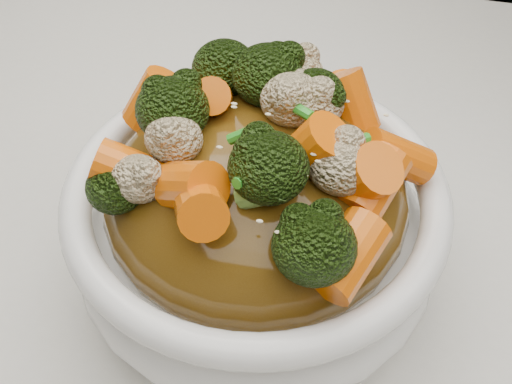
% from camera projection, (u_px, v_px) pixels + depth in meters
% --- Properties ---
extents(tablecloth, '(1.20, 0.80, 0.04)m').
position_uv_depth(tablecloth, '(260.00, 248.00, 0.46)').
color(tablecloth, silver).
rests_on(tablecloth, dining_table).
extents(bowl, '(0.26, 0.26, 0.09)m').
position_uv_depth(bowl, '(256.00, 229.00, 0.39)').
color(bowl, white).
rests_on(bowl, tablecloth).
extents(sauce_base, '(0.20, 0.20, 0.10)m').
position_uv_depth(sauce_base, '(256.00, 196.00, 0.36)').
color(sauce_base, '#4F340D').
rests_on(sauce_base, bowl).
extents(carrots, '(0.20, 0.20, 0.05)m').
position_uv_depth(carrots, '(256.00, 110.00, 0.31)').
color(carrots, '#E36007').
rests_on(carrots, sauce_base).
extents(broccoli, '(0.20, 0.20, 0.05)m').
position_uv_depth(broccoli, '(256.00, 111.00, 0.32)').
color(broccoli, black).
rests_on(broccoli, sauce_base).
extents(cauliflower, '(0.20, 0.20, 0.04)m').
position_uv_depth(cauliflower, '(256.00, 114.00, 0.32)').
color(cauliflower, '#CAB68A').
rests_on(cauliflower, sauce_base).
extents(scallions, '(0.15, 0.15, 0.02)m').
position_uv_depth(scallions, '(256.00, 108.00, 0.31)').
color(scallions, '#24851E').
rests_on(scallions, sauce_base).
extents(sesame_seeds, '(0.18, 0.18, 0.01)m').
position_uv_depth(sesame_seeds, '(256.00, 108.00, 0.31)').
color(sesame_seeds, beige).
rests_on(sesame_seeds, sauce_base).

